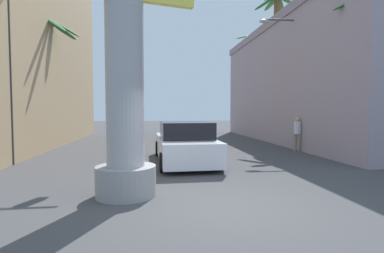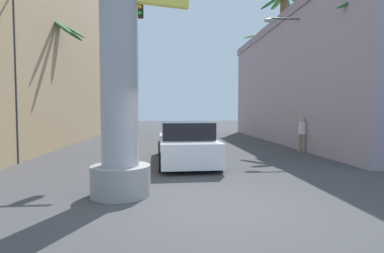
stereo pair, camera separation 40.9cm
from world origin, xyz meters
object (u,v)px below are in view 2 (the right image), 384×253
Objects in this scene: neon_sign_pole at (119,14)px; palm_tree_mid_left at (54,63)px; car_lead at (186,144)px; palm_tree_mid_right at (283,54)px; palm_tree_near_right at (377,55)px; traffic_light_mast at (59,43)px; pedestrian_mid_right at (302,132)px; palm_tree_far_right at (259,75)px; street_lamp at (303,69)px.

neon_sign_pole reaches higher than palm_tree_mid_left.
car_lead is 10.33m from palm_tree_mid_right.
palm_tree_near_right is at bearing 21.71° from neon_sign_pole.
traffic_light_mast reaches higher than pedestrian_mid_right.
palm_tree_mid_left is at bearing -146.67° from palm_tree_far_right.
palm_tree_far_right is at bearing 62.30° from car_lead.
palm_tree_mid_left is 0.77× the size of palm_tree_far_right.
palm_tree_far_right is (8.96, 17.92, 0.80)m from neon_sign_pole.
palm_tree_mid_right is at bearing 52.97° from neon_sign_pole.
palm_tree_near_right is (8.85, 3.52, -0.15)m from neon_sign_pole.
neon_sign_pole is at bearing -116.57° from palm_tree_far_right.
palm_tree_mid_left is at bearing 169.76° from pedestrian_mid_right.
street_lamp is 0.74× the size of palm_tree_mid_right.
street_lamp is 10.34m from palm_tree_far_right.
street_lamp is 1.05× the size of traffic_light_mast.
palm_tree_mid_right reaches higher than palm_tree_far_right.
palm_tree_mid_left is 3.93× the size of pedestrian_mid_right.
neon_sign_pole is 5.71× the size of pedestrian_mid_right.
car_lead is at bearing -2.82° from traffic_light_mast.
car_lead is (4.67, -0.23, -3.78)m from traffic_light_mast.
pedestrian_mid_right is at bearing -97.05° from palm_tree_far_right.
pedestrian_mid_right is at bearing -10.24° from palm_tree_mid_left.
palm_tree_mid_left reaches higher than car_lead.
neon_sign_pole reaches higher than car_lead.
neon_sign_pole is 11.07m from street_lamp.
palm_tree_near_right is (0.87, -4.14, -0.07)m from street_lamp.
palm_tree_mid_right is 5.40× the size of pedestrian_mid_right.
street_lamp is 7.80m from car_lead.
traffic_light_mast is at bearing 177.18° from car_lead.
palm_tree_mid_left is at bearing 158.05° from palm_tree_near_right.
palm_tree_mid_right is 7.52m from palm_tree_near_right.
street_lamp is at bearing 101.91° from palm_tree_near_right.
neon_sign_pole is 1.12× the size of palm_tree_far_right.
street_lamp reaches higher than traffic_light_mast.
palm_tree_mid_left reaches higher than palm_tree_near_right.
neon_sign_pole is 1.85× the size of car_lead.
pedestrian_mid_right is at bearing -113.48° from street_lamp.
palm_tree_mid_right is at bearing 81.32° from pedestrian_mid_right.
palm_tree_near_right is at bearing -68.55° from pedestrian_mid_right.
palm_tree_mid_left is (-4.66, 8.97, 0.24)m from neon_sign_pole.
pedestrian_mid_right is (-1.27, 3.23, -3.05)m from palm_tree_near_right.
neon_sign_pole is 9.53m from palm_tree_near_right.
pedestrian_mid_right is (10.44, 2.22, -3.51)m from traffic_light_mast.
palm_tree_mid_left is at bearing -171.53° from palm_tree_mid_right.
street_lamp is 4.00× the size of pedestrian_mid_right.
palm_tree_far_right is at bearing 33.33° from palm_tree_mid_left.
palm_tree_mid_right is (6.40, 6.58, 4.74)m from car_lead.
palm_tree_far_right is (7.15, 13.62, 4.28)m from car_lead.
car_lead is 0.80× the size of palm_tree_near_right.
traffic_light_mast is 0.75× the size of palm_tree_far_right.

